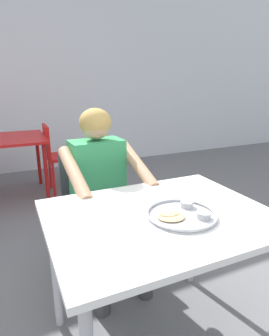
{
  "coord_description": "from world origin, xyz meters",
  "views": [
    {
      "loc": [
        -0.63,
        -0.98,
        1.33
      ],
      "look_at": [
        -0.05,
        0.3,
        0.9
      ],
      "focal_mm": 30.44,
      "sensor_mm": 36.0,
      "label": 1
    }
  ],
  "objects_px": {
    "table_foreground": "(160,230)",
    "thali_tray": "(182,214)",
    "chair_red_right": "(58,153)",
    "diner_foreground": "(103,183)",
    "chair_foreground": "(93,199)",
    "table_background_red": "(4,145)"
  },
  "relations": [
    {
      "from": "thali_tray",
      "to": "chair_foreground",
      "type": "distance_m",
      "value": 0.96
    },
    {
      "from": "table_foreground",
      "to": "thali_tray",
      "type": "xyz_separation_m",
      "value": [
        0.07,
        -0.06,
        0.1
      ]
    },
    {
      "from": "chair_foreground",
      "to": "table_foreground",
      "type": "bearing_deg",
      "value": -84.78
    },
    {
      "from": "table_foreground",
      "to": "chair_red_right",
      "type": "height_order",
      "value": "chair_red_right"
    },
    {
      "from": "table_foreground",
      "to": "diner_foreground",
      "type": "height_order",
      "value": "diner_foreground"
    },
    {
      "from": "diner_foreground",
      "to": "chair_red_right",
      "type": "height_order",
      "value": "diner_foreground"
    },
    {
      "from": "chair_foreground",
      "to": "table_background_red",
      "type": "height_order",
      "value": "chair_foreground"
    },
    {
      "from": "table_foreground",
      "to": "chair_red_right",
      "type": "xyz_separation_m",
      "value": [
        -0.05,
        2.43,
        -0.17
      ]
    },
    {
      "from": "thali_tray",
      "to": "diner_foreground",
      "type": "distance_m",
      "value": 0.71
    },
    {
      "from": "diner_foreground",
      "to": "table_foreground",
      "type": "bearing_deg",
      "value": -83.82
    },
    {
      "from": "thali_tray",
      "to": "chair_red_right",
      "type": "height_order",
      "value": "chair_red_right"
    },
    {
      "from": "table_background_red",
      "to": "chair_red_right",
      "type": "distance_m",
      "value": 0.61
    },
    {
      "from": "thali_tray",
      "to": "chair_red_right",
      "type": "bearing_deg",
      "value": 92.85
    },
    {
      "from": "table_foreground",
      "to": "chair_foreground",
      "type": "xyz_separation_m",
      "value": [
        -0.08,
        0.85,
        -0.16
      ]
    },
    {
      "from": "thali_tray",
      "to": "diner_foreground",
      "type": "bearing_deg",
      "value": 101.64
    },
    {
      "from": "diner_foreground",
      "to": "table_background_red",
      "type": "xyz_separation_m",
      "value": [
        -0.57,
        1.81,
        -0.06
      ]
    },
    {
      "from": "table_foreground",
      "to": "thali_tray",
      "type": "distance_m",
      "value": 0.14
    },
    {
      "from": "table_foreground",
      "to": "table_background_red",
      "type": "xyz_separation_m",
      "value": [
        -0.64,
        2.44,
        -0.03
      ]
    },
    {
      "from": "chair_foreground",
      "to": "chair_red_right",
      "type": "xyz_separation_m",
      "value": [
        0.03,
        1.58,
        -0.01
      ]
    },
    {
      "from": "chair_foreground",
      "to": "table_background_red",
      "type": "relative_size",
      "value": 0.96
    },
    {
      "from": "chair_red_right",
      "to": "diner_foreground",
      "type": "bearing_deg",
      "value": -90.59
    },
    {
      "from": "thali_tray",
      "to": "diner_foreground",
      "type": "xyz_separation_m",
      "value": [
        -0.14,
        0.69,
        -0.06
      ]
    }
  ]
}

